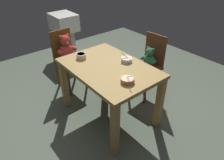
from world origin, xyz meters
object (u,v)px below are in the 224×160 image
object	(u,v)px
teddy_chair_far_center	(148,63)
sink_basin	(64,29)
teddy_chair_near_left	(67,54)
porridge_bowl_white_far_center	(126,59)
porridge_bowl_terracotta_near_right	(127,80)
dining_table	(109,76)
porridge_bowl_cream_near_left	(81,56)

from	to	relation	value
teddy_chair_far_center	sink_basin	world-z (taller)	teddy_chair_far_center
teddy_chair_near_left	porridge_bowl_white_far_center	world-z (taller)	teddy_chair_near_left
porridge_bowl_terracotta_near_right	teddy_chair_far_center	bearing A→B (deg)	117.31
teddy_chair_far_center	porridge_bowl_white_far_center	world-z (taller)	teddy_chair_far_center
teddy_chair_near_left	porridge_bowl_terracotta_near_right	xyz separation A→B (m)	(1.33, -0.01, 0.21)
dining_table	sink_basin	world-z (taller)	sink_basin
dining_table	porridge_bowl_white_far_center	world-z (taller)	porridge_bowl_white_far_center
sink_basin	dining_table	bearing A→B (deg)	-13.59
porridge_bowl_cream_near_left	porridge_bowl_white_far_center	distance (m)	0.58
dining_table	teddy_chair_near_left	size ratio (longest dim) A/B	1.28
dining_table	porridge_bowl_cream_near_left	bearing A→B (deg)	-161.60
teddy_chair_near_left	porridge_bowl_terracotta_near_right	bearing A→B (deg)	-2.22
porridge_bowl_cream_near_left	porridge_bowl_white_far_center	size ratio (longest dim) A/B	0.91
dining_table	teddy_chair_far_center	bearing A→B (deg)	93.35
porridge_bowl_white_far_center	teddy_chair_far_center	bearing A→B (deg)	98.91
teddy_chair_near_left	porridge_bowl_white_far_center	distance (m)	1.05
teddy_chair_far_center	porridge_bowl_cream_near_left	bearing A→B (deg)	-26.62
porridge_bowl_terracotta_near_right	teddy_chair_near_left	bearing A→B (deg)	179.64
porridge_bowl_terracotta_near_right	sink_basin	xyz separation A→B (m)	(-2.43, 0.55, -0.22)
dining_table	sink_basin	distance (m)	2.11
sink_basin	porridge_bowl_cream_near_left	bearing A→B (deg)	-20.74
dining_table	teddy_chair_far_center	size ratio (longest dim) A/B	1.28
porridge_bowl_cream_near_left	porridge_bowl_white_far_center	xyz separation A→B (m)	(0.43, 0.38, -0.01)
porridge_bowl_terracotta_near_right	porridge_bowl_cream_near_left	xyz separation A→B (m)	(-0.78, -0.07, 0.01)
teddy_chair_near_left	sink_basin	distance (m)	1.23
porridge_bowl_terracotta_near_right	dining_table	bearing A→B (deg)	171.62
porridge_bowl_terracotta_near_right	porridge_bowl_white_far_center	xyz separation A→B (m)	(-0.35, 0.31, -0.00)
dining_table	porridge_bowl_cream_near_left	size ratio (longest dim) A/B	9.32
teddy_chair_near_left	teddy_chair_far_center	size ratio (longest dim) A/B	1.00
dining_table	teddy_chair_near_left	xyz separation A→B (m)	(-0.95, -0.05, -0.05)
porridge_bowl_white_far_center	teddy_chair_near_left	bearing A→B (deg)	-163.19
teddy_chair_near_left	porridge_bowl_white_far_center	xyz separation A→B (m)	(0.98, 0.30, 0.21)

